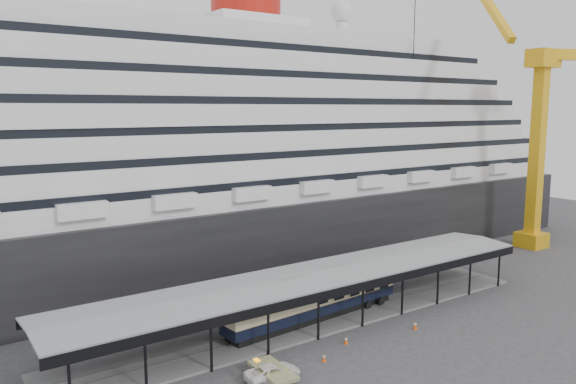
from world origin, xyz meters
The scene contains 9 objects.
ground centered at (0.00, 0.00, 0.00)m, with size 200.00×200.00×0.00m, color #333336.
cruise_ship centered at (0.05, 32.00, 18.35)m, with size 130.00×30.00×43.90m.
platform_canopy centered at (0.00, 5.00, 2.36)m, with size 56.00×9.18×5.30m.
crane_yellow centered at (47.06, 10.54, 19.96)m, with size 23.83×18.78×47.60m.
port_truck centered at (-11.03, -3.38, 0.66)m, with size 2.20×4.77×1.33m, color white.
pullman_carriage centered at (-0.17, 5.00, 2.62)m, with size 22.06×4.42×21.51m.
traffic_cone_left centered at (-5.37, -3.09, 0.35)m, with size 0.43×0.43×0.70m.
traffic_cone_mid centered at (-1.33, -1.39, 0.38)m, with size 0.41×0.41×0.76m.
traffic_cone_right centered at (6.80, -2.70, 0.41)m, with size 0.49×0.49×0.83m.
Camera 1 is at (-35.03, -39.69, 22.23)m, focal length 35.00 mm.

